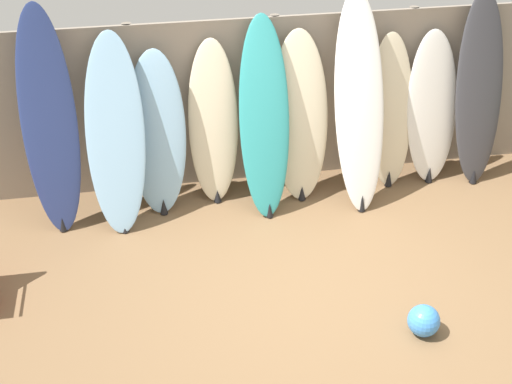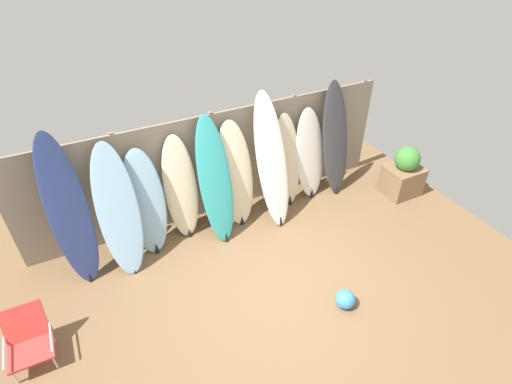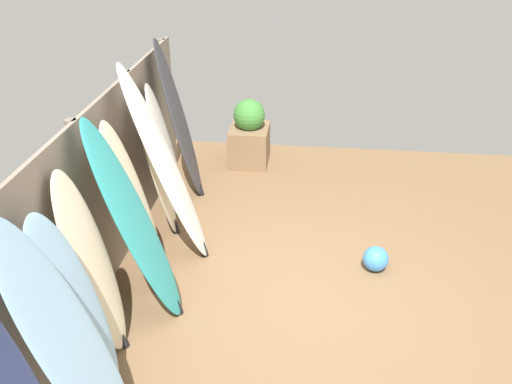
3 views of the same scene
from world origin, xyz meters
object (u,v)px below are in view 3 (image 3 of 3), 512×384
surfboard_skyblue_2 (76,316)px  beach_ball (375,259)px  surfboard_white_6 (166,167)px  surfboard_skyblue_1 (70,346)px  planter_box (249,136)px  surfboard_cream_3 (91,266)px  surfboard_white_8 (166,152)px  surfboard_cream_5 (135,210)px  surfboard_cream_7 (157,169)px  surfboard_teal_4 (135,224)px  surfboard_charcoal_9 (179,122)px

surfboard_skyblue_2 → beach_ball: 3.09m
surfboard_white_6 → beach_ball: bearing=-91.1°
surfboard_skyblue_1 → beach_ball: size_ratio=6.94×
surfboard_skyblue_1 → planter_box: (4.79, -0.54, -0.49)m
surfboard_cream_3 → surfboard_white_8: surfboard_cream_3 is taller
surfboard_skyblue_1 → surfboard_cream_3: size_ratio=1.10×
surfboard_cream_5 → surfboard_white_8: surfboard_cream_5 is taller
surfboard_cream_5 → surfboard_cream_7: bearing=3.3°
surfboard_skyblue_1 → surfboard_white_8: (3.28, 0.23, -0.10)m
beach_ball → surfboard_skyblue_1: bearing=137.4°
surfboard_skyblue_1 → surfboard_cream_7: surfboard_skyblue_1 is taller
surfboard_teal_4 → beach_ball: 2.50m
surfboard_skyblue_2 → surfboard_white_8: bearing=1.8°
surfboard_teal_4 → planter_box: (3.35, -0.56, -0.53)m
surfboard_charcoal_9 → surfboard_white_6: bearing=-172.0°
surfboard_charcoal_9 → beach_ball: surfboard_charcoal_9 is taller
surfboard_white_8 → surfboard_charcoal_9: (0.47, -0.05, 0.19)m
surfboard_teal_4 → planter_box: bearing=-9.5°
surfboard_cream_7 → surfboard_white_6: bearing=-152.5°
surfboard_teal_4 → surfboard_cream_3: bearing=155.5°
surfboard_skyblue_2 → planter_box: size_ratio=1.72×
surfboard_cream_5 → surfboard_white_6: size_ratio=0.82×
surfboard_skyblue_1 → surfboard_cream_5: surfboard_skyblue_1 is taller
surfboard_teal_4 → beach_ball: (0.91, -2.18, -0.81)m
surfboard_white_8 → beach_ball: (-0.93, -2.39, -0.67)m
surfboard_charcoal_9 → planter_box: surfboard_charcoal_9 is taller
surfboard_teal_4 → surfboard_white_8: (1.83, 0.21, -0.14)m
surfboard_cream_5 → planter_box: surfboard_cream_5 is taller
surfboard_skyblue_1 → surfboard_charcoal_9: size_ratio=0.91×
surfboard_cream_7 → surfboard_white_8: (0.46, 0.02, 0.00)m
surfboard_cream_7 → surfboard_cream_5: bearing=-176.7°
surfboard_cream_3 → surfboard_white_6: (1.43, -0.25, 0.21)m
surfboard_charcoal_9 → beach_ball: size_ratio=7.62×
surfboard_cream_7 → surfboard_charcoal_9: 0.95m
surfboard_skyblue_2 → surfboard_cream_3: surfboard_cream_3 is taller
surfboard_skyblue_1 → surfboard_white_8: surfboard_skyblue_1 is taller
surfboard_white_6 → surfboard_cream_5: bearing=163.6°
surfboard_cream_5 → planter_box: (2.96, -0.69, -0.44)m
surfboard_cream_7 → surfboard_skyblue_2: bearing=-178.4°
surfboard_skyblue_1 → surfboard_white_6: surfboard_white_6 is taller
surfboard_cream_7 → surfboard_white_8: surfboard_cream_7 is taller
surfboard_skyblue_1 → surfboard_teal_4: bearing=0.7°
surfboard_white_6 → surfboard_cream_7: surfboard_white_6 is taller
surfboard_cream_3 → surfboard_cream_5: surfboard_cream_5 is taller
planter_box → surfboard_skyblue_2: bearing=171.2°
surfboard_cream_3 → surfboard_white_8: bearing=-0.2°
surfboard_cream_3 → surfboard_white_8: size_ratio=1.03×
surfboard_cream_5 → surfboard_white_6: bearing=-16.4°
surfboard_cream_5 → surfboard_cream_7: surfboard_cream_5 is taller
surfboard_cream_3 → surfboard_charcoal_9: surfboard_charcoal_9 is taller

